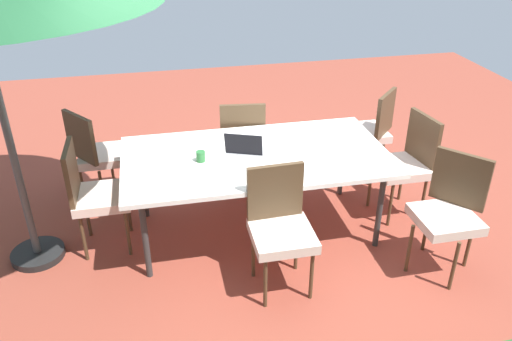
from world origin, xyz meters
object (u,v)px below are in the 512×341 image
Objects in this scene: chair_south at (242,139)px; chair_northwest at (449,209)px; chair_southwest at (370,129)px; laptop at (245,148)px; chair_east at (94,192)px; chair_southeast at (97,152)px; chair_north at (280,224)px; chair_west at (407,160)px; dining_table at (256,159)px; cup at (201,156)px.

chair_northwest is (-1.36, 1.62, 0.00)m from chair_south.
laptop is at bearing -19.56° from chair_southwest.
chair_northwest is at bearing 171.67° from laptop.
chair_east is 2.52× the size of laptop.
chair_east and chair_northwest have the same top height.
chair_east is (2.76, 0.72, 0.00)m from chair_southwest.
chair_east is (1.40, 0.76, 0.00)m from chair_south.
chair_north is at bearing -174.48° from chair_southeast.
chair_west and chair_northwest have the same top height.
chair_north is at bearing 120.11° from laptop.
chair_southwest is 2.52× the size of laptop.
chair_northwest is (-2.78, 1.63, 0.00)m from chair_southeast.
laptop is (1.52, -0.02, 0.27)m from chair_west.
dining_table is 1.39m from chair_east.
chair_southeast is (1.42, -0.01, 0.00)m from chair_south.
chair_southwest is 2.03m from chair_north.
chair_southeast is 2.78m from chair_southwest.
chair_west is at bearing -158.94° from laptop.
chair_southeast is 1.00× the size of chair_east.
chair_south is 10.93× the size of cup.
chair_southeast and chair_west have the same top height.
chair_southeast is at bearing -30.42° from dining_table.
chair_north is at bearing -69.48° from chair_west.
chair_north is (-1.42, 1.55, 0.00)m from chair_southeast.
chair_south is 1.00× the size of chair_north.
dining_table is at bearing 95.19° from chair_south.
chair_east is 0.94m from cup.
chair_south and chair_north have the same top height.
chair_northwest is (0.00, 1.58, 0.00)m from chair_southwest.
chair_southwest is at bearing 175.93° from chair_west.
chair_west is 1.00× the size of chair_northwest.
chair_north reaches higher than cup.
laptop reaches higher than dining_table.
chair_west is at bearing -179.06° from dining_table.
chair_east is at bearing -31.17° from chair_southwest.
chair_west is at bearing 136.24° from chair_northwest.
chair_northwest is (-1.39, 0.81, -0.18)m from dining_table.
chair_north is at bearing -133.40° from chair_northwest.
chair_south is 1.61m from chair_west.
chair_southeast is 1.27m from cup.
chair_southeast is at bearing 1.74° from chair_east.
laptop is at bearing -89.66° from chair_east.
chair_west is (-2.83, 0.79, 0.00)m from chair_southeast.
chair_northwest is at bearing -157.24° from chair_southeast.
dining_table is 2.31× the size of chair_west.
chair_southwest is (-1.39, -0.77, -0.18)m from dining_table.
chair_southeast and chair_east have the same top height.
cup is (-0.92, 0.84, 0.27)m from chair_southeast.
chair_east is at bearing 35.61° from chair_south.
chair_east is 1.00× the size of chair_west.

